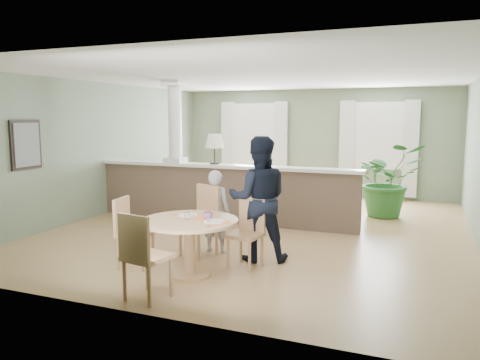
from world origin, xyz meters
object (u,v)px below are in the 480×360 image
at_px(chair_far_boy, 202,217).
at_px(chair_far_man, 248,230).
at_px(man_person, 259,199).
at_px(child_person, 215,211).
at_px(houseplant, 387,180).
at_px(dining_table, 190,231).
at_px(chair_side, 130,229).
at_px(chair_near, 142,253).
at_px(sofa, 243,186).

bearing_deg(chair_far_boy, chair_far_man, 0.98).
bearing_deg(man_person, child_person, -30.72).
relative_size(chair_far_man, child_person, 0.74).
distance_m(houseplant, man_person, 3.98).
height_order(chair_far_boy, chair_far_man, chair_far_boy).
distance_m(chair_far_man, child_person, 0.82).
height_order(dining_table, chair_side, chair_side).
relative_size(chair_near, man_person, 0.56).
xyz_separation_m(houseplant, man_person, (-1.43, -3.71, 0.13)).
bearing_deg(chair_far_boy, houseplant, 77.57).
distance_m(chair_far_boy, chair_near, 1.83).
relative_size(dining_table, man_person, 0.70).
bearing_deg(houseplant, chair_near, -110.68).
distance_m(houseplant, chair_far_boy, 4.40).
bearing_deg(sofa, chair_far_man, -83.47).
bearing_deg(chair_far_boy, man_person, 22.25).
height_order(houseplant, man_person, man_person).
relative_size(sofa, man_person, 1.65).
bearing_deg(houseplant, sofa, 176.17).
bearing_deg(man_person, chair_near, 49.71).
bearing_deg(man_person, sofa, -86.11).
xyz_separation_m(chair_far_boy, chair_near, (0.18, -1.82, -0.02)).
distance_m(dining_table, chair_far_man, 0.84).
distance_m(chair_far_man, man_person, 0.49).
bearing_deg(dining_table, houseplant, 66.94).
xyz_separation_m(houseplant, chair_side, (-2.93, -4.62, -0.23)).
xyz_separation_m(dining_table, chair_side, (-0.94, 0.05, -0.07)).
bearing_deg(child_person, chair_side, 49.04).
bearing_deg(chair_side, sofa, -4.37).
bearing_deg(chair_side, child_person, -44.04).
height_order(houseplant, child_person, houseplant).
bearing_deg(chair_near, child_person, -78.51).
bearing_deg(chair_far_man, man_person, 91.68).
bearing_deg(chair_near, chair_side, -39.15).
xyz_separation_m(chair_far_boy, chair_side, (-0.65, -0.87, -0.04)).
xyz_separation_m(sofa, chair_far_man, (1.73, -4.23, 0.08)).
relative_size(sofa, houseplant, 1.94).
distance_m(chair_side, man_person, 1.79).
bearing_deg(chair_side, dining_table, -100.93).
bearing_deg(chair_far_man, chair_side, -148.07).
height_order(sofa, child_person, child_person).
relative_size(houseplant, dining_table, 1.22).
xyz_separation_m(chair_far_boy, man_person, (0.85, 0.05, 0.31)).
relative_size(chair_near, chair_side, 1.05).
distance_m(chair_far_boy, child_person, 0.23).
bearing_deg(man_person, chair_side, 10.97).
distance_m(houseplant, chair_far_man, 4.29).
relative_size(child_person, man_person, 0.71).
xyz_separation_m(child_person, man_person, (0.73, -0.13, 0.26)).
height_order(chair_near, man_person, man_person).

